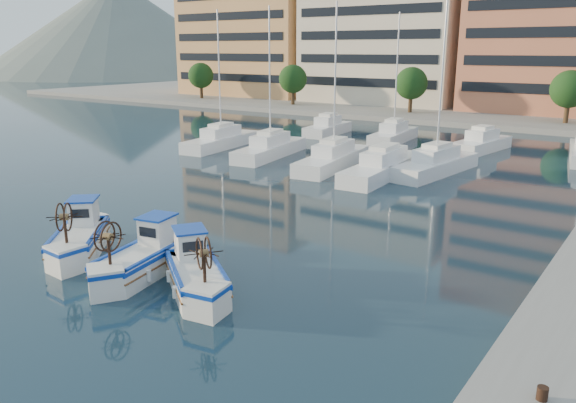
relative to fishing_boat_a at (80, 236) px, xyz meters
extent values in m
plane|color=#1B3447|center=(5.57, 0.33, -0.74)|extent=(300.00, 300.00, 0.00)
cube|color=gray|center=(5.57, 67.33, -0.44)|extent=(180.00, 40.00, 0.60)
cube|color=tan|center=(-42.43, 65.33, 11.86)|extent=(24.00, 14.00, 24.00)
cube|color=black|center=(-42.43, 58.33, 11.86)|extent=(22.08, 0.12, 21.60)
cube|color=beige|center=(-17.43, 65.33, 10.36)|extent=(23.00, 14.00, 21.00)
cube|color=black|center=(-17.43, 58.33, 10.36)|extent=(21.16, 0.12, 18.90)
cube|color=#C86F4D|center=(6.57, 65.33, 12.36)|extent=(22.00, 14.00, 25.00)
cube|color=black|center=(6.57, 58.33, 12.36)|extent=(20.24, 0.12, 22.50)
cylinder|color=#3F2B19|center=(-44.43, 53.83, 0.76)|extent=(0.50, 0.50, 3.00)
sphere|color=#1D4518|center=(-44.43, 53.83, 3.46)|extent=(4.00, 4.00, 4.00)
cylinder|color=#3F2B19|center=(-26.43, 53.83, 0.76)|extent=(0.50, 0.50, 3.00)
sphere|color=#1D4518|center=(-26.43, 53.83, 3.46)|extent=(4.00, 4.00, 4.00)
cylinder|color=#3F2B19|center=(-8.43, 53.83, 0.76)|extent=(0.50, 0.50, 3.00)
sphere|color=#1D4518|center=(-8.43, 53.83, 3.46)|extent=(4.00, 4.00, 4.00)
cylinder|color=#3F2B19|center=(9.57, 53.83, 0.76)|extent=(0.50, 0.50, 3.00)
sphere|color=#1D4518|center=(9.57, 53.83, 3.46)|extent=(4.00, 4.00, 4.00)
cone|color=slate|center=(-134.43, 110.33, -0.74)|extent=(180.00, 180.00, 60.00)
cube|color=white|center=(-12.67, 23.08, -0.24)|extent=(3.37, 9.26, 1.00)
cylinder|color=silver|center=(-12.67, 23.08, 5.26)|extent=(0.12, 0.12, 11.00)
cube|color=white|center=(-6.65, 22.20, -0.24)|extent=(3.67, 9.30, 1.00)
cylinder|color=silver|center=(-6.65, 22.20, 5.26)|extent=(0.12, 0.12, 11.00)
cube|color=white|center=(-0.37, 21.51, -0.24)|extent=(3.47, 9.81, 1.00)
cylinder|color=silver|center=(-0.37, 21.51, 5.26)|extent=(0.12, 0.12, 11.00)
cube|color=white|center=(3.89, 21.01, -0.24)|extent=(2.82, 10.34, 1.00)
cube|color=white|center=(6.54, 23.71, -0.24)|extent=(3.21, 9.06, 1.00)
cylinder|color=silver|center=(6.54, 23.71, 5.26)|extent=(0.12, 0.12, 11.00)
cube|color=white|center=(-9.14, 35.12, -0.24)|extent=(2.91, 7.26, 1.00)
cube|color=white|center=(-1.78, 34.78, -0.24)|extent=(2.95, 8.11, 1.00)
cylinder|color=silver|center=(-1.78, 34.78, 5.26)|extent=(0.12, 0.12, 11.00)
cube|color=white|center=(6.41, 34.55, -0.24)|extent=(3.20, 7.46, 1.00)
cube|color=white|center=(0.09, -0.10, -0.24)|extent=(3.93, 4.14, 1.00)
cube|color=#0C35A1|center=(0.09, -0.10, 0.14)|extent=(4.05, 4.26, 0.15)
cube|color=blue|center=(0.09, -0.10, 0.08)|extent=(3.38, 3.59, 0.06)
cube|color=white|center=(-0.67, 0.76, 0.78)|extent=(1.60, 1.62, 1.05)
cube|color=#0C35A1|center=(-0.67, 0.76, 1.35)|extent=(1.81, 1.82, 0.08)
cylinder|color=#331E14|center=(1.22, -1.39, 0.81)|extent=(0.11, 0.11, 1.10)
cylinder|color=brown|center=(1.22, -1.39, 1.40)|extent=(0.41, 0.40, 0.27)
torus|color=#331E14|center=(1.12, -1.48, 1.40)|extent=(0.79, 0.88, 1.11)
torus|color=#331E14|center=(1.33, -1.29, 1.40)|extent=(0.79, 0.88, 1.11)
cube|color=white|center=(4.07, -0.17, -0.25)|extent=(2.47, 4.19, 0.98)
cube|color=#0C35A1|center=(4.07, -0.17, 0.12)|extent=(2.54, 4.31, 0.15)
cube|color=blue|center=(4.07, -0.17, 0.06)|extent=(2.02, 3.73, 0.06)
cube|color=white|center=(3.83, 0.92, 0.75)|extent=(1.26, 1.40, 1.03)
cube|color=#0C35A1|center=(3.83, 0.92, 1.31)|extent=(1.43, 1.57, 0.07)
cylinder|color=#331E14|center=(4.42, -1.82, 0.78)|extent=(0.11, 0.11, 1.08)
cylinder|color=brown|center=(4.42, -1.82, 1.36)|extent=(0.35, 0.32, 0.26)
torus|color=#331E14|center=(4.28, -1.85, 1.36)|extent=(0.29, 1.08, 1.09)
torus|color=#331E14|center=(4.56, -1.79, 1.36)|extent=(0.29, 1.08, 1.09)
cube|color=white|center=(6.84, -0.05, -0.27)|extent=(4.07, 3.56, 0.96)
cube|color=#0C35A1|center=(6.84, -0.05, 0.10)|extent=(4.20, 3.67, 0.15)
cube|color=blue|center=(6.84, -0.05, 0.04)|extent=(3.55, 3.04, 0.05)
cube|color=white|center=(5.95, 0.59, 0.72)|extent=(1.55, 1.51, 1.00)
cube|color=#0C35A1|center=(5.95, 0.59, 1.26)|extent=(1.74, 1.70, 0.07)
cylinder|color=#331E14|center=(8.18, -1.00, 0.74)|extent=(0.11, 0.11, 1.06)
cylinder|color=brown|center=(8.18, -1.00, 1.31)|extent=(0.38, 0.39, 0.26)
torus|color=#331E14|center=(8.10, -1.11, 1.31)|extent=(0.91, 0.67, 1.07)
torus|color=#331E14|center=(8.26, -0.89, 1.31)|extent=(0.91, 0.67, 1.07)
camera|label=1|loc=(20.16, -13.25, 7.65)|focal=35.00mm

